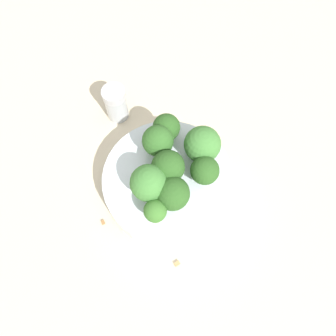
{
  "coord_description": "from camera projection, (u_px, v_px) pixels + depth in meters",
  "views": [
    {
      "loc": [
        0.03,
        -0.19,
        0.51
      ],
      "look_at": [
        0.0,
        0.0,
        0.08
      ],
      "focal_mm": 35.0,
      "sensor_mm": 36.0,
      "label": 1
    }
  ],
  "objects": [
    {
      "name": "bowl",
      "position": [
        168.0,
        183.0,
        0.52
      ],
      "size": [
        0.2,
        0.2,
        0.05
      ],
      "primitive_type": "cylinder",
      "color": "silver",
      "rests_on": "ground_plane"
    },
    {
      "name": "broccoli_floret_1",
      "position": [
        171.0,
        171.0,
        0.46
      ],
      "size": [
        0.05,
        0.05,
        0.06
      ],
      "color": "#84AD66",
      "rests_on": "bowl"
    },
    {
      "name": "broccoli_floret_7",
      "position": [
        149.0,
        183.0,
        0.45
      ],
      "size": [
        0.05,
        0.05,
        0.07
      ],
      "color": "#84AD66",
      "rests_on": "bowl"
    },
    {
      "name": "almond_crumb_1",
      "position": [
        177.0,
        263.0,
        0.49
      ],
      "size": [
        0.01,
        0.01,
        0.01
      ],
      "primitive_type": "cube",
      "rotation": [
        0.0,
        0.0,
        3.87
      ],
      "color": "#AD7F4C",
      "rests_on": "ground_plane"
    },
    {
      "name": "broccoli_floret_5",
      "position": [
        202.0,
        145.0,
        0.48
      ],
      "size": [
        0.06,
        0.06,
        0.06
      ],
      "color": "#8EB770",
      "rests_on": "bowl"
    },
    {
      "name": "broccoli_floret_3",
      "position": [
        166.0,
        128.0,
        0.5
      ],
      "size": [
        0.04,
        0.04,
        0.05
      ],
      "color": "#8EB770",
      "rests_on": "bowl"
    },
    {
      "name": "broccoli_floret_4",
      "position": [
        155.0,
        212.0,
        0.45
      ],
      "size": [
        0.03,
        0.03,
        0.05
      ],
      "color": "#7A9E5B",
      "rests_on": "bowl"
    },
    {
      "name": "broccoli_floret_2",
      "position": [
        205.0,
        171.0,
        0.47
      ],
      "size": [
        0.04,
        0.04,
        0.05
      ],
      "color": "#7A9E5B",
      "rests_on": "bowl"
    },
    {
      "name": "ground_plane",
      "position": [
        168.0,
        189.0,
        0.54
      ],
      "size": [
        3.0,
        3.0,
        0.0
      ],
      "primitive_type": "plane",
      "color": "beige"
    },
    {
      "name": "pepper_shaker",
      "position": [
        116.0,
        103.0,
        0.57
      ],
      "size": [
        0.04,
        0.04,
        0.07
      ],
      "color": "#B2B7BC",
      "rests_on": "ground_plane"
    },
    {
      "name": "almond_crumb_0",
      "position": [
        103.0,
        222.0,
        0.52
      ],
      "size": [
        0.01,
        0.01,
        0.01
      ],
      "primitive_type": "cube",
      "rotation": [
        0.0,
        0.0,
        2.14
      ],
      "color": "olive",
      "rests_on": "ground_plane"
    },
    {
      "name": "broccoli_floret_6",
      "position": [
        173.0,
        194.0,
        0.45
      ],
      "size": [
        0.05,
        0.05,
        0.06
      ],
      "color": "#7A9E5B",
      "rests_on": "bowl"
    },
    {
      "name": "broccoli_floret_0",
      "position": [
        158.0,
        141.0,
        0.48
      ],
      "size": [
        0.05,
        0.05,
        0.06
      ],
      "color": "#7A9E5B",
      "rests_on": "bowl"
    }
  ]
}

